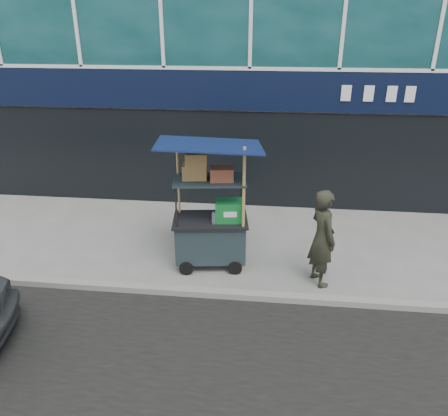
# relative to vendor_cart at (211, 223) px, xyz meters

# --- Properties ---
(ground) EXTENTS (80.00, 80.00, 0.00)m
(ground) POSITION_rel_vendor_cart_xyz_m (0.51, -0.89, -0.88)
(ground) COLOR slate
(ground) RESTS_ON ground
(curb) EXTENTS (80.00, 0.18, 0.12)m
(curb) POSITION_rel_vendor_cart_xyz_m (0.51, -1.09, -0.82)
(curb) COLOR gray
(curb) RESTS_ON ground
(vendor_cart) EXTENTS (2.02, 1.55, 2.52)m
(vendor_cart) POSITION_rel_vendor_cart_xyz_m (0.00, 0.00, 0.00)
(vendor_cart) COLOR #19262B
(vendor_cart) RESTS_ON ground
(vendor_man) EXTENTS (0.67, 0.78, 1.81)m
(vendor_man) POSITION_rel_vendor_cart_xyz_m (2.03, -0.42, 0.02)
(vendor_man) COLOR #27281E
(vendor_man) RESTS_ON ground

